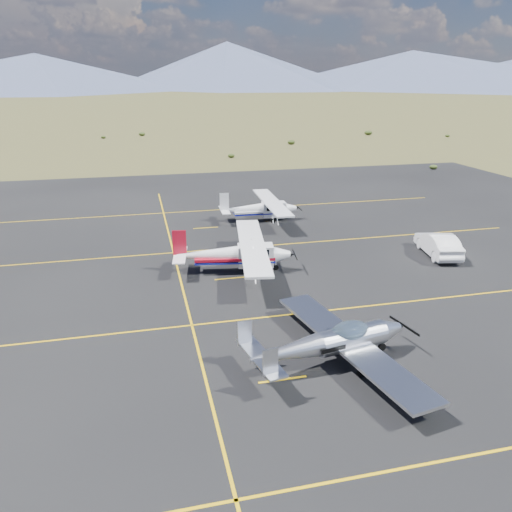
{
  "coord_description": "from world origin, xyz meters",
  "views": [
    {
      "loc": [
        -8.02,
        -19.89,
        11.4
      ],
      "look_at": [
        -1.65,
        6.7,
        1.6
      ],
      "focal_mm": 35.0,
      "sensor_mm": 36.0,
      "label": 1
    }
  ],
  "objects_px": {
    "aircraft_plain": "(260,208)",
    "sedan": "(438,244)",
    "aircraft_cessna": "(235,253)",
    "aircraft_low_wing": "(334,342)"
  },
  "relations": [
    {
      "from": "aircraft_low_wing",
      "to": "sedan",
      "type": "relative_size",
      "value": 2.11
    },
    {
      "from": "aircraft_plain",
      "to": "sedan",
      "type": "xyz_separation_m",
      "value": [
        9.63,
        -11.2,
        -0.31
      ]
    },
    {
      "from": "aircraft_cessna",
      "to": "sedan",
      "type": "relative_size",
      "value": 2.29
    },
    {
      "from": "aircraft_cessna",
      "to": "sedan",
      "type": "xyz_separation_m",
      "value": [
        13.98,
        -0.18,
        -0.43
      ]
    },
    {
      "from": "aircraft_cessna",
      "to": "aircraft_plain",
      "type": "relative_size",
      "value": 1.11
    },
    {
      "from": "aircraft_low_wing",
      "to": "sedan",
      "type": "height_order",
      "value": "aircraft_low_wing"
    },
    {
      "from": "aircraft_low_wing",
      "to": "aircraft_plain",
      "type": "bearing_deg",
      "value": 73.54
    },
    {
      "from": "aircraft_cessna",
      "to": "aircraft_plain",
      "type": "bearing_deg",
      "value": 77.45
    },
    {
      "from": "aircraft_cessna",
      "to": "aircraft_low_wing",
      "type": "bearing_deg",
      "value": -71.23
    },
    {
      "from": "aircraft_plain",
      "to": "aircraft_cessna",
      "type": "bearing_deg",
      "value": -109.11
    }
  ]
}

